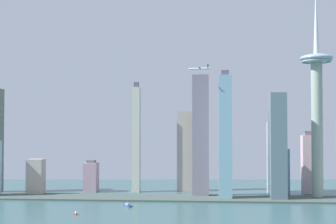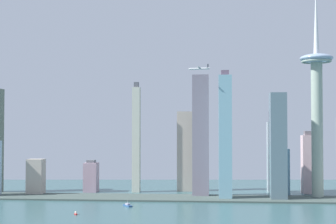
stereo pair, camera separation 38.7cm
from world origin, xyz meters
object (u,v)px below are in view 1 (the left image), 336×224
(skyscraper_11, at_px, (185,151))
(airplane, at_px, (199,68))
(skyscraper_3, at_px, (136,139))
(skyscraper_9, at_px, (91,177))
(skyscraper_2, at_px, (308,163))
(skyscraper_10, at_px, (284,172))
(skyscraper_0, at_px, (36,177))
(boat_3, at_px, (76,213))
(boat_4, at_px, (128,205))
(skyscraper_5, at_px, (225,136))
(skyscraper_8, at_px, (273,157))
(skyscraper_7, at_px, (278,146))
(observation_tower, at_px, (317,95))
(skyscraper_12, at_px, (201,136))

(skyscraper_11, relative_size, airplane, 4.15)
(skyscraper_3, relative_size, skyscraper_9, 3.46)
(skyscraper_3, distance_m, skyscraper_11, 81.65)
(skyscraper_2, height_order, skyscraper_10, skyscraper_2)
(skyscraper_0, height_order, skyscraper_2, skyscraper_2)
(skyscraper_0, bearing_deg, boat_3, -57.59)
(airplane, bearing_deg, skyscraper_0, 3.35)
(skyscraper_11, relative_size, boat_4, 7.39)
(skyscraper_5, relative_size, boat_4, 10.60)
(skyscraper_11, bearing_deg, skyscraper_8, -1.14)
(skyscraper_9, bearing_deg, boat_3, -81.22)
(skyscraper_0, bearing_deg, skyscraper_11, 17.14)
(skyscraper_5, bearing_deg, skyscraper_7, -1.69)
(observation_tower, height_order, skyscraper_8, observation_tower)
(skyscraper_9, height_order, skyscraper_10, skyscraper_10)
(skyscraper_2, xyz_separation_m, skyscraper_9, (-339.27, -10.98, -22.25))
(airplane, bearing_deg, boat_3, 55.00)
(observation_tower, bearing_deg, skyscraper_3, 169.33)
(boat_4, bearing_deg, skyscraper_11, 123.98)
(skyscraper_2, height_order, boat_3, skyscraper_2)
(skyscraper_0, distance_m, skyscraper_9, 86.46)
(skyscraper_0, bearing_deg, skyscraper_2, 7.61)
(boat_4, xyz_separation_m, airplane, (90.65, 69.16, 183.57))
(skyscraper_8, bearing_deg, observation_tower, -51.18)
(skyscraper_3, bearing_deg, skyscraper_5, -27.67)
(skyscraper_11, bearing_deg, skyscraper_9, -170.70)
(skyscraper_2, bearing_deg, skyscraper_12, -162.62)
(skyscraper_7, bearing_deg, skyscraper_8, 87.73)
(skyscraper_8, relative_size, boat_3, 18.16)
(skyscraper_7, bearing_deg, skyscraper_11, 144.98)
(skyscraper_8, bearing_deg, skyscraper_7, -92.27)
(skyscraper_7, height_order, skyscraper_12, skyscraper_12)
(skyscraper_9, bearing_deg, skyscraper_11, 9.30)
(skyscraper_0, distance_m, skyscraper_7, 361.18)
(skyscraper_3, bearing_deg, skyscraper_2, 1.48)
(skyscraper_12, xyz_separation_m, boat_3, (-140.98, -172.14, -88.05))
(skyscraper_2, height_order, skyscraper_8, skyscraper_8)
(skyscraper_12, bearing_deg, observation_tower, -2.06)
(skyscraper_7, distance_m, skyscraper_9, 295.91)
(skyscraper_0, xyz_separation_m, skyscraper_2, (413.49, 55.22, 19.03))
(observation_tower, xyz_separation_m, airplane, (-168.36, -28.38, 36.67))
(skyscraper_7, height_order, skyscraper_10, skyscraper_7)
(skyscraper_7, relative_size, airplane, 4.90)
(skyscraper_5, distance_m, boat_3, 244.38)
(skyscraper_5, distance_m, skyscraper_10, 114.61)
(skyscraper_10, relative_size, skyscraper_12, 0.52)
(airplane, bearing_deg, skyscraper_3, -27.46)
(skyscraper_5, bearing_deg, boat_4, -149.06)
(skyscraper_12, distance_m, boat_4, 163.88)
(skyscraper_8, distance_m, skyscraper_11, 138.96)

